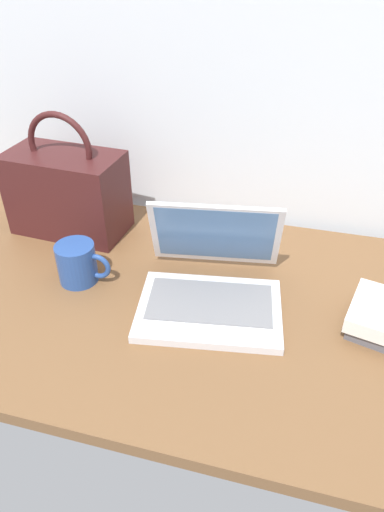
# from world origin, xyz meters

# --- Properties ---
(desk) EXTENTS (1.60, 0.76, 0.03)m
(desk) POSITION_xyz_m (0.00, 0.00, 0.01)
(desk) COLOR brown
(desk) RESTS_ON ground
(laptop) EXTENTS (0.35, 0.34, 0.21)m
(laptop) POSITION_xyz_m (0.09, 0.01, 0.07)
(laptop) COLOR silver
(laptop) RESTS_ON desk
(coffee_mug) EXTENTS (0.13, 0.09, 0.10)m
(coffee_mug) POSITION_xyz_m (-0.23, 0.00, 0.08)
(coffee_mug) COLOR #26478C
(coffee_mug) RESTS_ON desk
(handbag) EXTENTS (0.31, 0.18, 0.33)m
(handbag) POSITION_xyz_m (-0.35, 0.21, 0.15)
(handbag) COLOR #3F1919
(handbag) RESTS_ON desk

